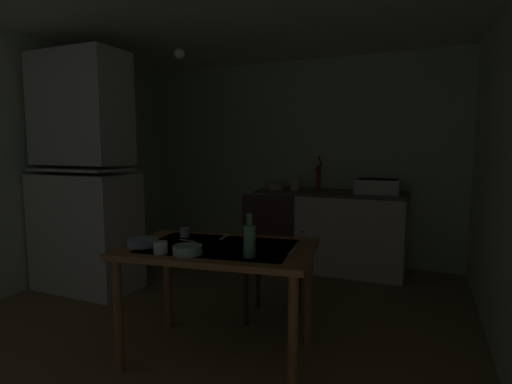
% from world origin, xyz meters
% --- Properties ---
extents(ground_plane, '(4.86, 4.86, 0.00)m').
position_xyz_m(ground_plane, '(0.00, 0.00, 0.00)').
color(ground_plane, olive).
extents(wall_back, '(3.96, 0.10, 2.36)m').
position_xyz_m(wall_back, '(0.00, 1.83, 1.18)').
color(wall_back, beige).
rests_on(wall_back, ground).
extents(wall_left, '(0.10, 3.66, 2.36)m').
position_xyz_m(wall_left, '(-1.98, 0.00, 1.18)').
color(wall_left, beige).
rests_on(wall_left, ground).
extents(ceiling_slab, '(3.96, 3.66, 0.10)m').
position_xyz_m(ceiling_slab, '(0.00, 0.00, 2.41)').
color(ceiling_slab, silver).
extents(hutch_cabinet, '(0.95, 0.52, 2.19)m').
position_xyz_m(hutch_cabinet, '(-1.43, -0.07, 1.02)').
color(hutch_cabinet, silver).
rests_on(hutch_cabinet, ground).
extents(counter_cabinet, '(1.58, 0.64, 0.86)m').
position_xyz_m(counter_cabinet, '(0.55, 1.46, 0.43)').
color(counter_cabinet, silver).
rests_on(counter_cabinet, ground).
extents(sink_basin, '(0.44, 0.34, 0.15)m').
position_xyz_m(sink_basin, '(1.03, 1.46, 0.94)').
color(sink_basin, silver).
rests_on(sink_basin, counter_cabinet).
extents(hand_pump, '(0.05, 0.27, 0.39)m').
position_xyz_m(hand_pump, '(0.39, 1.51, 1.03)').
color(hand_pump, '#B21E19').
rests_on(hand_pump, counter_cabinet).
extents(mixing_bowl_counter, '(0.21, 0.21, 0.07)m').
position_xyz_m(mixing_bowl_counter, '(-0.09, 1.41, 0.90)').
color(mixing_bowl_counter, tan).
rests_on(mixing_bowl_counter, counter_cabinet).
extents(stoneware_crock, '(0.11, 0.11, 0.14)m').
position_xyz_m(stoneware_crock, '(0.14, 1.44, 0.93)').
color(stoneware_crock, beige).
rests_on(stoneware_crock, counter_cabinet).
extents(dining_table, '(1.26, 0.90, 0.73)m').
position_xyz_m(dining_table, '(0.32, -0.69, 0.63)').
color(dining_table, brown).
rests_on(dining_table, ground).
extents(chair_far_side, '(0.45, 0.45, 1.00)m').
position_xyz_m(chair_far_side, '(0.45, -0.10, 0.52)').
color(chair_far_side, '#3A221A').
rests_on(chair_far_side, ground).
extents(serving_bowl_wide, '(0.19, 0.19, 0.04)m').
position_xyz_m(serving_bowl_wide, '(-0.11, -0.87, 0.75)').
color(serving_bowl_wide, '#9EB2C6').
rests_on(serving_bowl_wide, dining_table).
extents(soup_bowl_small, '(0.17, 0.17, 0.05)m').
position_xyz_m(soup_bowl_small, '(0.25, -0.93, 0.75)').
color(soup_bowl_small, '#ADD1C1').
rests_on(soup_bowl_small, dining_table).
extents(teacup_mint, '(0.08, 0.08, 0.07)m').
position_xyz_m(teacup_mint, '(0.10, -0.98, 0.76)').
color(teacup_mint, white).
rests_on(teacup_mint, dining_table).
extents(mug_tall, '(0.06, 0.06, 0.06)m').
position_xyz_m(mug_tall, '(-0.01, -0.56, 0.76)').
color(mug_tall, '#9EB2C6').
rests_on(mug_tall, dining_table).
extents(glass_bottle, '(0.07, 0.07, 0.25)m').
position_xyz_m(glass_bottle, '(0.60, -0.85, 0.83)').
color(glass_bottle, '#4C7F56').
rests_on(glass_bottle, dining_table).
extents(table_knife, '(0.03, 0.19, 0.00)m').
position_xyz_m(table_knife, '(0.78, -0.63, 0.73)').
color(table_knife, silver).
rests_on(table_knife, dining_table).
extents(teaspoon_near_bowl, '(0.13, 0.03, 0.00)m').
position_xyz_m(teaspoon_near_bowl, '(0.07, -0.65, 0.73)').
color(teaspoon_near_bowl, beige).
rests_on(teaspoon_near_bowl, dining_table).
extents(teaspoon_by_cup, '(0.03, 0.13, 0.00)m').
position_xyz_m(teaspoon_by_cup, '(0.25, -0.48, 0.73)').
color(teaspoon_by_cup, beige).
rests_on(teaspoon_by_cup, dining_table).
extents(pendant_bulb, '(0.08, 0.08, 0.08)m').
position_xyz_m(pendant_bulb, '(-0.30, -0.15, 2.06)').
color(pendant_bulb, '#F9EFCC').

